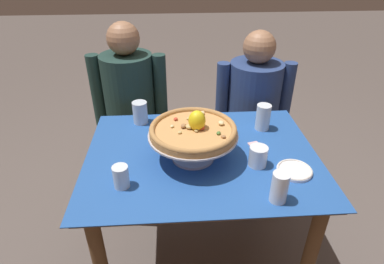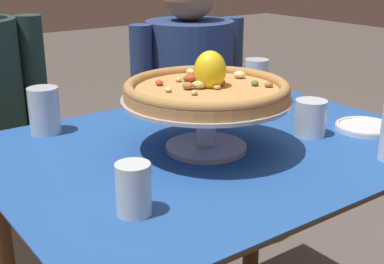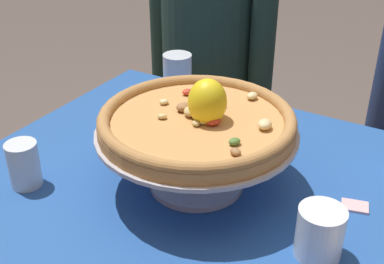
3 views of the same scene
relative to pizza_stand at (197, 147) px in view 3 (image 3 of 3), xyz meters
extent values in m
cylinder|color=brown|center=(-0.40, 0.34, -0.47)|extent=(0.06, 0.06, 0.71)
cube|color=brown|center=(0.04, 0.02, -0.10)|extent=(1.01, 0.76, 0.02)
cube|color=#23519E|center=(0.04, 0.02, -0.09)|extent=(1.05, 0.80, 0.00)
cylinder|color=#B7B7C1|center=(0.00, 0.00, -0.08)|extent=(0.19, 0.19, 0.01)
cylinder|color=#B7B7C1|center=(0.00, 0.00, -0.02)|extent=(0.05, 0.05, 0.11)
cylinder|color=#B7B7C1|center=(0.00, 0.00, 0.03)|extent=(0.39, 0.39, 0.01)
cylinder|color=tan|center=(0.00, 0.00, 0.05)|extent=(0.37, 0.37, 0.02)
torus|color=#AF7D47|center=(0.00, 0.00, 0.06)|extent=(0.37, 0.37, 0.02)
ellipsoid|color=tan|center=(-0.02, 0.09, 0.07)|extent=(0.02, 0.02, 0.01)
ellipsoid|color=tan|center=(-0.02, 0.01, 0.07)|extent=(0.04, 0.04, 0.02)
ellipsoid|color=#4C7533|center=(0.10, -0.05, 0.07)|extent=(0.03, 0.03, 0.01)
ellipsoid|color=beige|center=(0.05, 0.13, 0.07)|extent=(0.02, 0.03, 0.01)
ellipsoid|color=#996B42|center=(0.12, -0.08, 0.07)|extent=(0.03, 0.02, 0.01)
ellipsoid|color=#C63D28|center=(0.04, 0.00, 0.07)|extent=(0.04, 0.04, 0.02)
ellipsoid|color=beige|center=(-0.09, 0.02, 0.07)|extent=(0.02, 0.02, 0.01)
ellipsoid|color=#996B42|center=(-0.04, 0.02, 0.07)|extent=(0.03, 0.04, 0.02)
ellipsoid|color=beige|center=(0.02, -0.01, 0.07)|extent=(0.03, 0.03, 0.01)
ellipsoid|color=beige|center=(0.12, 0.03, 0.07)|extent=(0.03, 0.04, 0.02)
ellipsoid|color=#4C7533|center=(0.01, 0.08, 0.07)|extent=(0.03, 0.03, 0.01)
ellipsoid|color=#C63D28|center=(-0.07, 0.08, 0.07)|extent=(0.02, 0.03, 0.01)
ellipsoid|color=tan|center=(-0.06, -0.03, 0.07)|extent=(0.02, 0.02, 0.01)
ellipsoid|color=#C63D28|center=(0.01, 0.07, 0.07)|extent=(0.04, 0.04, 0.02)
ellipsoid|color=tan|center=(0.01, -0.02, 0.07)|extent=(0.02, 0.02, 0.01)
ellipsoid|color=yellow|center=(0.02, 0.01, 0.10)|extent=(0.09, 0.09, 0.09)
cylinder|color=silver|center=(-0.26, 0.34, -0.03)|extent=(0.08, 0.08, 0.12)
cylinder|color=silver|center=(-0.26, 0.34, -0.06)|extent=(0.07, 0.07, 0.06)
cylinder|color=white|center=(0.27, -0.07, -0.04)|extent=(0.08, 0.08, 0.09)
cylinder|color=silver|center=(0.27, -0.07, -0.07)|extent=(0.07, 0.07, 0.03)
cylinder|color=silver|center=(-0.29, -0.17, -0.04)|extent=(0.06, 0.06, 0.09)
cylinder|color=silver|center=(-0.29, -0.17, -0.06)|extent=(0.06, 0.06, 0.05)
cube|color=beige|center=(0.30, 0.09, -0.09)|extent=(0.06, 0.05, 0.00)
cube|color=gray|center=(-0.35, 0.69, -0.62)|extent=(0.30, 0.34, 0.42)
cylinder|color=#1E3833|center=(-0.35, 0.69, -0.12)|extent=(0.33, 0.33, 0.58)
cylinder|color=#1E3833|center=(-0.55, 0.70, -0.07)|extent=(0.08, 0.08, 0.49)
cylinder|color=#1E3833|center=(-0.16, 0.68, -0.07)|extent=(0.08, 0.08, 0.49)
camera|label=1|loc=(-0.08, -1.18, 0.76)|focal=30.14mm
camera|label=2|loc=(-0.70, -0.90, 0.35)|focal=48.56mm
camera|label=3|loc=(0.42, -0.73, 0.50)|focal=47.02mm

